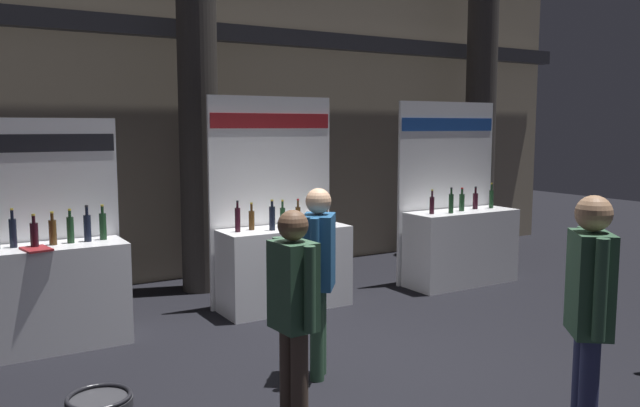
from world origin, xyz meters
The scene contains 8 objects.
ground_plane centered at (0.00, 0.00, 0.00)m, with size 29.37×29.37×0.00m, color black.
hall_colonnade centered at (0.00, 4.19, 3.15)m, with size 14.68×1.26×6.39m.
exhibitor_booth_0 centered at (-2.15, 2.06, 0.61)m, with size 1.61×0.72×2.28m.
exhibitor_booth_1 centered at (0.54, 2.12, 0.62)m, with size 1.65×0.66×2.56m.
exhibitor_booth_2 centered at (3.23, 1.94, 0.63)m, with size 1.71×0.66×2.54m.
visitor_2 centered at (-0.92, -0.84, 0.96)m, with size 0.26×0.49×1.63m.
visitor_4 centered at (-0.22, 0.00, 1.00)m, with size 0.43×0.44×1.67m.
visitor_7 centered at (0.57, -2.10, 1.05)m, with size 0.40×0.43×1.76m.
Camera 1 is at (-3.01, -4.69, 2.20)m, focal length 36.15 mm.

